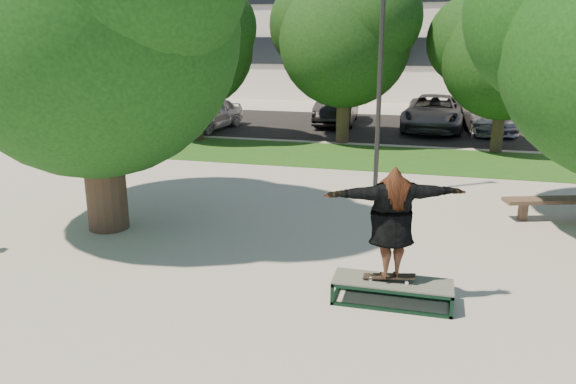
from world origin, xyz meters
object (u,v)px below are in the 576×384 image
(car_silver_a, at_px, (209,114))
(lamppost, at_px, (380,70))
(grind_box, at_px, (392,292))
(car_silver_b, at_px, (485,116))
(car_dark, at_px, (337,106))
(car_grey, at_px, (434,113))
(bench, at_px, (575,201))
(tree_left, at_px, (88,10))

(car_silver_a, bearing_deg, lamppost, -38.48)
(grind_box, relative_size, car_silver_b, 0.41)
(lamppost, xyz_separation_m, car_silver_a, (-8.04, 8.50, -2.49))
(grind_box, bearing_deg, car_dark, 102.56)
(lamppost, distance_m, car_silver_b, 11.77)
(car_grey, bearing_deg, lamppost, -93.91)
(car_silver_b, bearing_deg, car_silver_a, -178.09)
(lamppost, relative_size, bench, 1.94)
(bench, distance_m, car_silver_b, 11.86)
(car_dark, bearing_deg, car_silver_a, -153.18)
(car_grey, distance_m, car_silver_b, 2.12)
(tree_left, height_order, car_silver_b, tree_left)
(grind_box, bearing_deg, tree_left, 161.30)
(car_dark, xyz_separation_m, car_grey, (4.30, -0.59, -0.05))
(tree_left, relative_size, car_silver_b, 1.60)
(grind_box, height_order, car_silver_a, car_silver_a)
(car_grey, height_order, car_silver_b, car_grey)
(car_grey, xyz_separation_m, car_silver_b, (2.12, 0.06, -0.09))
(lamppost, height_order, car_silver_b, lamppost)
(lamppost, relative_size, car_dark, 1.28)
(grind_box, bearing_deg, car_silver_b, 81.53)
(bench, height_order, car_grey, car_grey)
(lamppost, relative_size, car_grey, 1.16)
(bench, distance_m, car_dark, 14.44)
(grind_box, distance_m, car_silver_b, 17.17)
(car_dark, bearing_deg, grind_box, -81.39)
(car_silver_a, bearing_deg, grind_box, -50.22)
(car_silver_a, bearing_deg, car_dark, 38.88)
(tree_left, distance_m, car_silver_a, 13.25)
(grind_box, height_order, bench, bench)
(lamppost, xyz_separation_m, car_dark, (-3.00, 11.50, -2.36))
(car_silver_a, bearing_deg, car_silver_b, 20.29)
(tree_left, relative_size, car_grey, 1.35)
(car_grey, bearing_deg, car_dark, 175.18)
(bench, bearing_deg, grind_box, -143.35)
(car_silver_a, xyz_separation_m, car_silver_b, (11.47, 2.47, -0.02))
(car_silver_a, xyz_separation_m, car_dark, (5.04, 3.00, 0.12))
(bench, height_order, car_dark, car_dark)
(tree_left, xyz_separation_m, bench, (9.79, 3.06, -4.01))
(bench, xyz_separation_m, car_silver_a, (-12.53, 9.34, 0.26))
(car_silver_a, distance_m, car_grey, 9.65)
(car_silver_a, relative_size, car_dark, 0.82)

